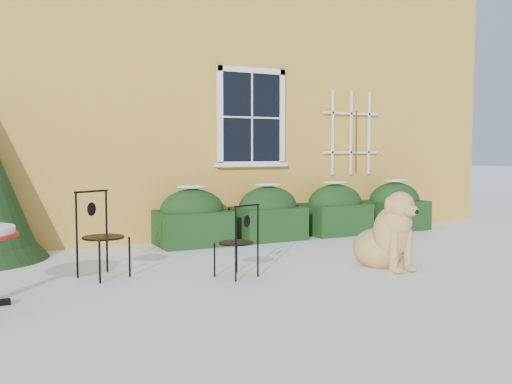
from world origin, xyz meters
TOP-DOWN VIEW (x-y plane):
  - ground at (0.00, 0.00)m, footprint 80.00×80.00m
  - house at (0.00, 7.00)m, footprint 12.40×8.40m
  - hedge_row at (1.65, 2.55)m, footprint 4.95×0.80m
  - patio_chair_near at (-0.60, 0.24)m, footprint 0.47×0.47m
  - patio_chair_far at (-1.99, 0.96)m, footprint 0.58×0.57m
  - dog at (1.22, -0.13)m, footprint 0.66×1.10m

SIDE VIEW (x-z plane):
  - ground at x=0.00m, z-range 0.00..0.00m
  - dog at x=1.22m, z-range -0.10..0.88m
  - hedge_row at x=1.65m, z-range -0.05..0.86m
  - patio_chair_near at x=-0.60m, z-range 0.00..0.84m
  - patio_chair_far at x=-1.99m, z-range 0.00..0.98m
  - house at x=0.00m, z-range 0.02..6.42m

